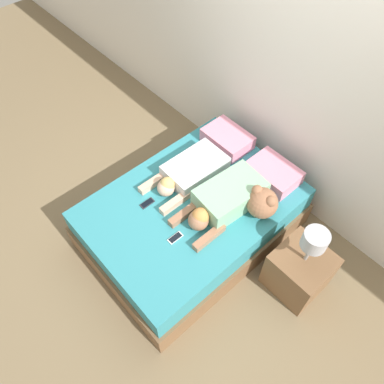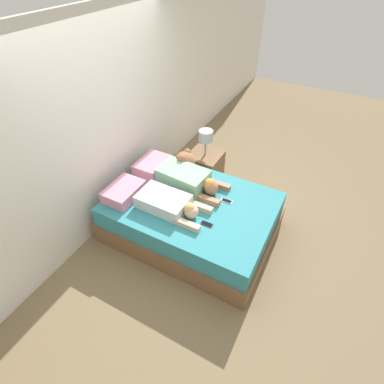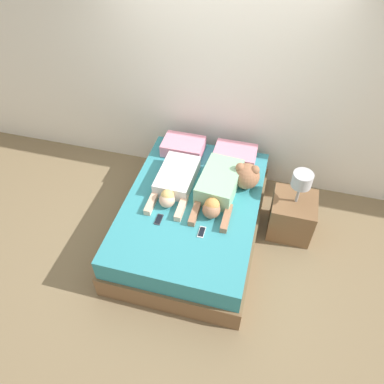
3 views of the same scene
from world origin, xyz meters
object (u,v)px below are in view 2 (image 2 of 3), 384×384
pillow_head_right (153,165)px  cell_phone_right (227,201)px  bed (192,217)px  person_right (189,179)px  cell_phone_left (207,224)px  plush_toy (185,161)px  nightstand (205,166)px  person_left (170,203)px  pillow_head_left (124,192)px

pillow_head_right → cell_phone_right: pillow_head_right is taller
bed → pillow_head_right: (0.32, 0.80, 0.36)m
person_right → cell_phone_right: (-0.04, -0.56, -0.10)m
person_right → cell_phone_left: size_ratio=6.52×
pillow_head_right → cell_phone_right: size_ratio=3.48×
pillow_head_right → plush_toy: 0.46m
pillow_head_right → cell_phone_left: (-0.59, -1.14, -0.07)m
cell_phone_left → plush_toy: plush_toy is taller
nightstand → cell_phone_right: bearing=-140.5°
person_left → nightstand: size_ratio=0.97×
pillow_head_left → person_right: bearing=-47.5°
cell_phone_left → cell_phone_right: bearing=-5.6°
pillow_head_left → person_left: person_left is taller
person_right → nightstand: 0.95m
bed → person_right: person_right is taller
bed → pillow_head_left: (-0.32, 0.80, 0.36)m
bed → cell_phone_left: size_ratio=14.49×
person_left → cell_phone_right: (0.44, -0.56, -0.08)m
person_right → pillow_head_right: bearing=82.9°
pillow_head_right → person_right: (-0.08, -0.62, 0.03)m
cell_phone_right → plush_toy: 0.85m
pillow_head_left → person_left: (0.08, -0.62, 0.01)m
cell_phone_left → nightstand: size_ratio=0.16×
nightstand → pillow_head_right: bearing=150.4°
pillow_head_left → cell_phone_right: 1.29m
cell_phone_right → nightstand: bearing=39.5°
cell_phone_right → bed: bearing=117.8°
nightstand → bed: bearing=-162.0°
pillow_head_left → plush_toy: (0.84, -0.40, 0.08)m
pillow_head_right → nightstand: (0.78, -0.44, -0.35)m
nightstand → plush_toy: bearing=176.3°
pillow_head_left → pillow_head_right: (0.64, 0.00, 0.00)m
plush_toy → nightstand: 0.72m
pillow_head_left → plush_toy: 0.94m
pillow_head_left → person_right: 0.84m
nightstand → pillow_head_left: bearing=162.7°
person_left → cell_phone_right: person_left is taller
person_right → person_left: bearing=-179.4°
plush_toy → pillow_head_right: bearing=115.9°
plush_toy → nightstand: (0.58, -0.04, -0.43)m
bed → person_right: bearing=36.5°
plush_toy → nightstand: size_ratio=0.34×
bed → cell_phone_left: 0.52m
bed → nightstand: (1.10, 0.36, 0.01)m
bed → plush_toy: plush_toy is taller
person_left → plush_toy: 0.80m
person_right → cell_phone_left: bearing=-134.7°
pillow_head_right → person_left: size_ratio=0.56×
pillow_head_left → person_right: (0.57, -0.62, 0.03)m
cell_phone_right → nightstand: size_ratio=0.16×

